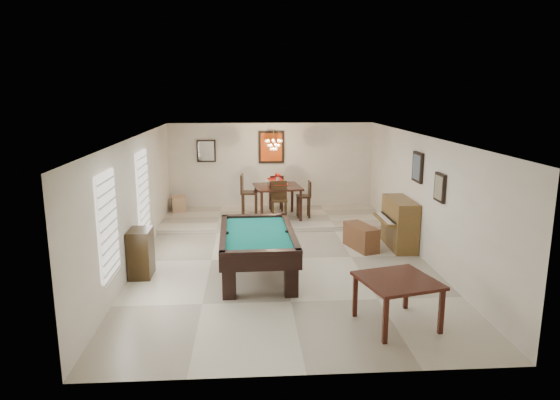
{
  "coord_description": "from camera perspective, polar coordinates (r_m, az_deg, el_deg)",
  "views": [
    {
      "loc": [
        -0.71,
        -10.13,
        3.5
      ],
      "look_at": [
        0.0,
        0.6,
        1.15
      ],
      "focal_mm": 32.0,
      "sensor_mm": 36.0,
      "label": 1
    }
  ],
  "objects": [
    {
      "name": "upright_piano",
      "position": [
        11.64,
        12.89,
        -2.62
      ],
      "size": [
        0.75,
        1.34,
        1.12
      ],
      "primitive_type": null,
      "color": "brown",
      "rests_on": "ground_plane"
    },
    {
      "name": "dining_table",
      "position": [
        13.58,
        -0.28,
        0.06
      ],
      "size": [
        1.35,
        1.35,
        0.99
      ],
      "primitive_type": null,
      "rotation": [
        0.0,
        0.0,
        0.13
      ],
      "color": "black",
      "rests_on": "dining_step"
    },
    {
      "name": "ground_plane",
      "position": [
        10.75,
        0.21,
        -6.74
      ],
      "size": [
        6.0,
        9.0,
        0.02
      ],
      "primitive_type": "cube",
      "color": "beige"
    },
    {
      "name": "dining_chair_north",
      "position": [
        14.34,
        -0.46,
        0.83
      ],
      "size": [
        0.42,
        0.42,
        1.04
      ],
      "primitive_type": null,
      "rotation": [
        0.0,
        0.0,
        3.22
      ],
      "color": "black",
      "rests_on": "dining_step"
    },
    {
      "name": "window_left_front",
      "position": [
        8.51,
        -19.08,
        -2.65
      ],
      "size": [
        0.06,
        1.0,
        1.7
      ],
      "primitive_type": "cube",
      "color": "white",
      "rests_on": "wall_left"
    },
    {
      "name": "piano_bench",
      "position": [
        11.46,
        9.24,
        -4.19
      ],
      "size": [
        0.67,
        1.06,
        0.55
      ],
      "primitive_type": "cube",
      "rotation": [
        0.0,
        0.0,
        0.31
      ],
      "color": "brown",
      "rests_on": "ground_plane"
    },
    {
      "name": "wall_left",
      "position": [
        10.62,
        -16.15,
        -0.13
      ],
      "size": [
        0.04,
        9.0,
        2.6
      ],
      "primitive_type": "cube",
      "color": "silver",
      "rests_on": "ground_plane"
    },
    {
      "name": "dining_step",
      "position": [
        13.84,
        -0.72,
        -2.07
      ],
      "size": [
        6.0,
        2.5,
        0.12
      ],
      "primitive_type": "cube",
      "color": "beige",
      "rests_on": "ground_plane"
    },
    {
      "name": "pool_table",
      "position": [
        9.66,
        -2.6,
        -6.23
      ],
      "size": [
        1.46,
        2.61,
        0.86
      ],
      "primitive_type": null,
      "rotation": [
        0.0,
        0.0,
        0.03
      ],
      "color": "black",
      "rests_on": "ground_plane"
    },
    {
      "name": "dining_chair_east",
      "position": [
        13.62,
        2.69,
        0.09
      ],
      "size": [
        0.37,
        0.37,
        1.0
      ],
      "primitive_type": null,
      "rotation": [
        0.0,
        0.0,
        -1.57
      ],
      "color": "black",
      "rests_on": "dining_step"
    },
    {
      "name": "ceiling",
      "position": [
        10.2,
        0.22,
        7.26
      ],
      "size": [
        6.0,
        9.0,
        0.04
      ],
      "primitive_type": "cube",
      "color": "white",
      "rests_on": "wall_back"
    },
    {
      "name": "chandelier",
      "position": [
        13.41,
        -0.74,
        6.76
      ],
      "size": [
        0.44,
        0.44,
        0.6
      ],
      "primitive_type": null,
      "color": "#FFE5B2",
      "rests_on": "ceiling"
    },
    {
      "name": "dining_chair_south",
      "position": [
        12.84,
        -0.09,
        -0.38
      ],
      "size": [
        0.43,
        0.43,
        1.11
      ],
      "primitive_type": null,
      "rotation": [
        0.0,
        0.0,
        -0.03
      ],
      "color": "black",
      "rests_on": "dining_step"
    },
    {
      "name": "right_picture_upper",
      "position": [
        11.17,
        15.46,
        3.65
      ],
      "size": [
        0.06,
        0.55,
        0.65
      ],
      "primitive_type": "cube",
      "color": "slate",
      "rests_on": "wall_right"
    },
    {
      "name": "dining_chair_west",
      "position": [
        13.54,
        -3.52,
        0.45
      ],
      "size": [
        0.48,
        0.48,
        1.2
      ],
      "primitive_type": null,
      "rotation": [
        0.0,
        0.0,
        1.49
      ],
      "color": "black",
      "rests_on": "dining_step"
    },
    {
      "name": "square_table",
      "position": [
        7.93,
        13.19,
        -11.26
      ],
      "size": [
        1.31,
        1.31,
        0.74
      ],
      "primitive_type": null,
      "rotation": [
        0.0,
        0.0,
        0.26
      ],
      "color": "#33130C",
      "rests_on": "ground_plane"
    },
    {
      "name": "window_left_rear",
      "position": [
        11.17,
        -15.39,
        1.04
      ],
      "size": [
        0.06,
        1.0,
        1.7
      ],
      "primitive_type": "cube",
      "color": "white",
      "rests_on": "wall_left"
    },
    {
      "name": "apothecary_chest",
      "position": [
        9.98,
        -15.61,
        -5.85
      ],
      "size": [
        0.41,
        0.62,
        0.93
      ],
      "primitive_type": "cube",
      "color": "black",
      "rests_on": "ground_plane"
    },
    {
      "name": "back_painting",
      "position": [
        14.7,
        -1.0,
        6.07
      ],
      "size": [
        0.75,
        0.06,
        0.95
      ],
      "primitive_type": "cube",
      "color": "#D84C14",
      "rests_on": "wall_back"
    },
    {
      "name": "back_mirror",
      "position": [
        14.74,
        -8.43,
        5.57
      ],
      "size": [
        0.55,
        0.06,
        0.65
      ],
      "primitive_type": "cube",
      "color": "white",
      "rests_on": "wall_back"
    },
    {
      "name": "wall_back",
      "position": [
        14.81,
        -1.0,
        3.78
      ],
      "size": [
        6.0,
        0.04,
        2.6
      ],
      "primitive_type": "cube",
      "color": "silver",
      "rests_on": "ground_plane"
    },
    {
      "name": "flower_vase",
      "position": [
        13.46,
        -0.28,
        2.62
      ],
      "size": [
        0.17,
        0.17,
        0.24
      ],
      "primitive_type": null,
      "rotation": [
        0.0,
        0.0,
        0.27
      ],
      "color": "red",
      "rests_on": "dining_table"
    },
    {
      "name": "wall_front",
      "position": [
        6.09,
        3.21,
        -8.87
      ],
      "size": [
        6.0,
        0.04,
        2.6
      ],
      "primitive_type": "cube",
      "color": "silver",
      "rests_on": "ground_plane"
    },
    {
      "name": "right_picture_lower",
      "position": [
        10.01,
        17.81,
        1.37
      ],
      "size": [
        0.06,
        0.45,
        0.55
      ],
      "primitive_type": "cube",
      "color": "gray",
      "rests_on": "wall_right"
    },
    {
      "name": "corner_bench",
      "position": [
        14.62,
        -11.52,
        -0.42
      ],
      "size": [
        0.49,
        0.56,
        0.43
      ],
      "primitive_type": "cube",
      "rotation": [
        0.0,
        0.0,
        0.24
      ],
      "color": "tan",
      "rests_on": "dining_step"
    },
    {
      "name": "wall_right",
      "position": [
        11.01,
        15.99,
        0.32
      ],
      "size": [
        0.04,
        9.0,
        2.6
      ],
      "primitive_type": "cube",
      "color": "silver",
      "rests_on": "ground_plane"
    }
  ]
}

